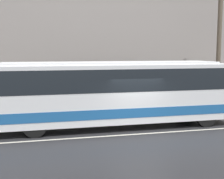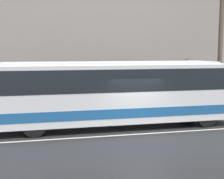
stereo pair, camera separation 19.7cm
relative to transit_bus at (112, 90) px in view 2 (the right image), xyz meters
name	(u,v)px [view 2 (the right image)]	position (x,y,z in m)	size (l,w,h in m)	color
ground_plane	(139,134)	(0.86, -1.72, -1.83)	(60.00, 60.00, 0.00)	#262628
sidewalk	(112,110)	(0.86, 3.88, -1.76)	(60.00, 3.18, 0.13)	gray
building_facade	(106,8)	(0.86, 5.61, 4.78)	(60.00, 0.35, 13.66)	gray
lane_stripe	(139,134)	(0.86, -1.72, -1.83)	(54.00, 0.14, 0.01)	beige
transit_bus	(112,90)	(0.00, 0.00, 0.00)	(12.37, 2.61, 3.25)	white
utility_pole_near	(220,44)	(7.88, 3.17, 2.41)	(0.29, 0.29, 8.22)	brown
pedestrian_waiting	(72,97)	(-1.55, 4.77, -0.94)	(0.36, 0.36, 1.63)	#333338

